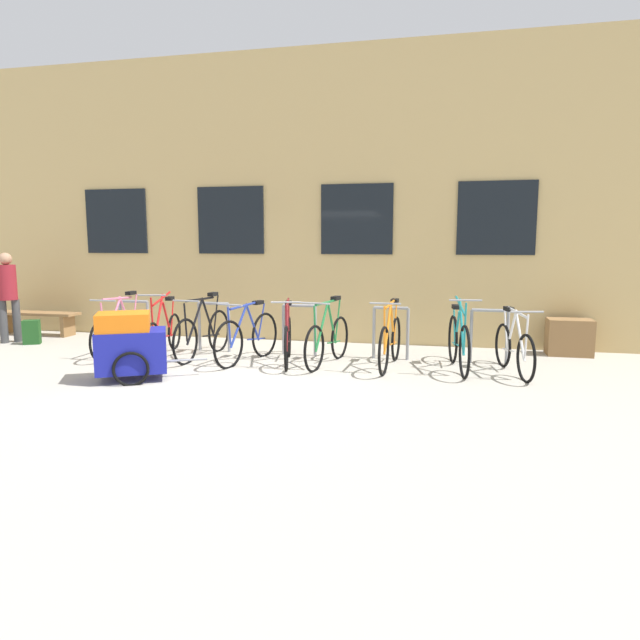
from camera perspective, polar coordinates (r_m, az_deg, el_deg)
The scene contains 17 objects.
ground_plane at distance 7.69m, azimuth -9.07°, elevation -6.13°, with size 42.00×42.00×0.00m, color #B2ADA0.
storefront_building at distance 13.54m, azimuth 0.72°, elevation 11.27°, with size 28.00×6.26×5.28m.
bike_rack at distance 9.22m, azimuth -2.12°, elevation -0.44°, with size 6.59×0.05×0.85m.
bicycle_black at distance 9.25m, azimuth -11.78°, elevation -1.31°, with size 0.44×1.82×1.04m.
bicycle_maroon at distance 8.67m, azimuth -3.29°, elevation -1.92°, with size 0.54×1.66×1.02m.
bicycle_pink at distance 9.81m, azimuth -19.51°, elevation -1.16°, with size 0.44×1.74×1.05m.
bicycle_orange at distance 8.42m, azimuth 7.15°, elevation -2.15°, with size 0.44×1.75×1.04m.
bicycle_blue at distance 8.79m, azimuth -7.36°, elevation -1.73°, with size 0.56×1.68×0.97m.
bicycle_red at distance 9.60m, azimuth -15.54°, elevation -1.27°, with size 0.46×1.70×1.07m.
bicycle_white at distance 8.42m, azimuth 19.08°, elevation -2.70°, with size 0.51×1.59×0.97m.
bicycle_green at distance 8.53m, azimuth 0.79°, elevation -1.99°, with size 0.48×1.69×1.04m.
bicycle_teal at distance 8.45m, azimuth 13.87°, elevation -2.21°, with size 0.44×1.76×1.10m.
bike_trailer at distance 7.99m, azimuth -18.73°, elevation -2.41°, with size 1.43×0.95×0.94m.
wooden_bench at distance 12.59m, azimuth -26.94°, elevation 0.20°, with size 1.83×0.40×0.46m.
person_by_bench at distance 11.81m, azimuth -29.11°, elevation 2.55°, with size 0.32×0.32×1.66m.
backpack at distance 11.53m, azimuth -27.22°, elevation -1.10°, with size 0.28×0.20×0.44m, color #1E4C1E.
planter_box at distance 10.10m, azimuth 23.97°, elevation -1.60°, with size 0.70×0.44×0.60m, color olive.
Camera 1 is at (2.78, -6.92, 1.86)m, focal length 31.54 mm.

